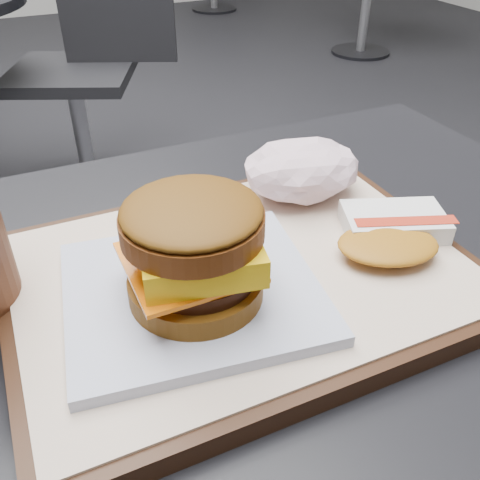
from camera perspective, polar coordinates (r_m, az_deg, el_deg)
name	(u,v)px	position (r m, az deg, el deg)	size (l,w,h in m)	color
customer_table	(244,429)	(0.59, 0.45, -19.54)	(0.80, 0.60, 0.77)	#A5A5AA
serving_tray	(242,276)	(0.45, 0.17, -3.88)	(0.38, 0.28, 0.02)	black
breakfast_sandwich	(194,260)	(0.39, -4.94, -2.19)	(0.21, 0.19, 0.09)	silver
hash_brown	(391,232)	(0.49, 15.83, 0.87)	(0.13, 0.11, 0.02)	silver
crumpled_wrapper	(302,170)	(0.54, 6.67, 7.46)	(0.12, 0.09, 0.05)	white
neighbor_chair	(88,57)	(2.08, -15.91, 18.29)	(0.66, 0.55, 0.88)	#ACACB1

